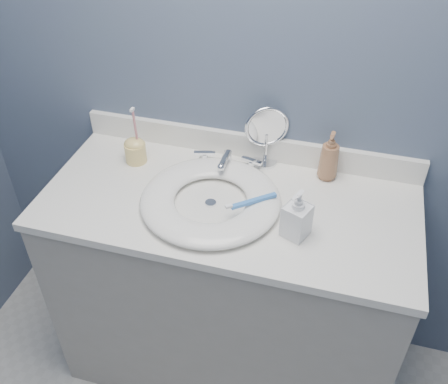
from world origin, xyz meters
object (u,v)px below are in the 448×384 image
(makeup_mirror, at_px, (267,133))
(soap_bottle_clear, at_px, (297,214))
(soap_bottle_amber, at_px, (330,156))
(toothbrush_holder, at_px, (135,149))

(makeup_mirror, distance_m, soap_bottle_clear, 0.37)
(makeup_mirror, bearing_deg, soap_bottle_amber, -30.53)
(soap_bottle_clear, relative_size, toothbrush_holder, 0.74)
(makeup_mirror, bearing_deg, toothbrush_holder, 170.63)
(soap_bottle_amber, xyz_separation_m, toothbrush_holder, (-0.66, -0.09, -0.04))
(makeup_mirror, relative_size, toothbrush_holder, 1.04)
(soap_bottle_amber, relative_size, toothbrush_holder, 0.81)
(makeup_mirror, relative_size, soap_bottle_amber, 1.28)
(soap_bottle_amber, xyz_separation_m, soap_bottle_clear, (-0.06, -0.31, -0.01))
(soap_bottle_clear, height_order, toothbrush_holder, toothbrush_holder)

